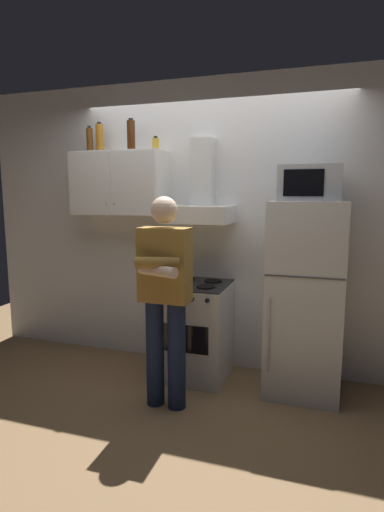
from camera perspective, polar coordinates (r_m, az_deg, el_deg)
ground_plane at (r=3.73m, az=0.00°, el=-17.73°), size 7.00×7.00×0.00m
back_wall_tiled at (r=3.93m, az=2.75°, el=4.16°), size 4.80×0.10×2.70m
upper_cabinet at (r=4.02m, az=-10.03°, el=9.85°), size 0.90×0.37×0.60m
stove_oven at (r=3.80m, az=0.47°, el=-10.17°), size 0.60×0.62×0.87m
range_hood at (r=3.71m, az=1.09°, el=7.72°), size 0.60×0.44×0.75m
refrigerator at (r=3.53m, az=15.39°, el=-5.73°), size 0.60×0.62×1.60m
microwave at (r=3.44m, az=16.05°, el=9.68°), size 0.48×0.37×0.28m
person_standing at (r=3.13m, az=-3.79°, el=-5.37°), size 0.38×0.33×1.64m
bottle_beer_brown at (r=4.21m, az=-14.01°, el=15.35°), size 0.06×0.06×0.25m
bottle_rum_dark at (r=3.98m, az=-8.44°, el=16.22°), size 0.08×0.08×0.29m
bottle_spice_jar at (r=3.91m, az=-5.07°, el=15.22°), size 0.06×0.06×0.13m
bottle_liquor_amber at (r=4.19m, az=-12.69°, el=15.67°), size 0.07×0.07×0.28m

